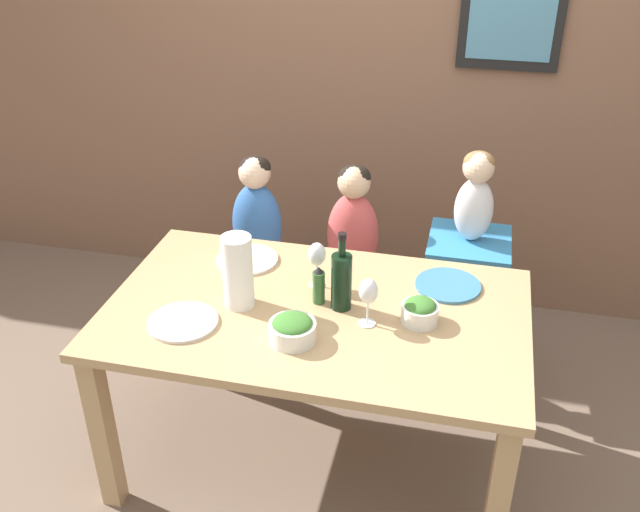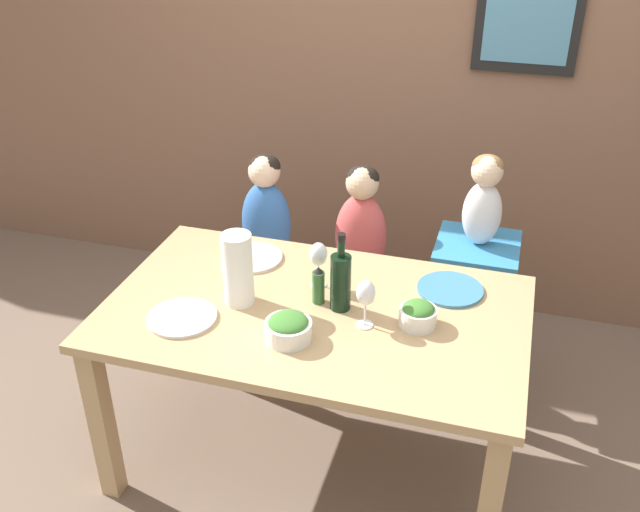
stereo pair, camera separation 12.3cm
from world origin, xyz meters
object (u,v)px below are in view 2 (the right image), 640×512
(chair_far_center, at_px, (360,288))
(wine_bottle, at_px, (341,280))
(paper_towel_roll, at_px, (238,269))
(dinner_plate_front_left, at_px, (182,317))
(wine_glass_near, at_px, (366,294))
(dinner_plate_back_right, at_px, (450,289))
(wine_glass_far, at_px, (318,255))
(person_baby_right, at_px, (484,197))
(chair_far_left, at_px, (269,273))
(person_child_left, at_px, (266,211))
(chair_right_highchair, at_px, (474,274))
(dinner_plate_back_left, at_px, (252,258))
(salad_bowl_large, at_px, (288,328))
(person_child_center, at_px, (362,224))
(salad_bowl_small, at_px, (418,314))

(chair_far_center, height_order, wine_bottle, wine_bottle)
(paper_towel_roll, distance_m, dinner_plate_front_left, 0.26)
(paper_towel_roll, distance_m, wine_glass_near, 0.47)
(wine_glass_near, xyz_separation_m, dinner_plate_back_right, (0.25, 0.30, -0.12))
(wine_bottle, distance_m, wine_glass_far, 0.17)
(person_baby_right, xyz_separation_m, paper_towel_roll, (-0.78, -0.73, -0.06))
(chair_far_left, distance_m, wine_glass_near, 1.09)
(person_child_left, bearing_deg, chair_right_highchair, -0.05)
(chair_far_left, height_order, wine_glass_far, wine_glass_far)
(chair_far_center, xyz_separation_m, person_child_left, (-0.45, 0.00, 0.33))
(chair_far_center, xyz_separation_m, person_baby_right, (0.50, 0.00, 0.53))
(chair_right_highchair, distance_m, dinner_plate_back_left, 0.97)
(chair_far_left, xyz_separation_m, wine_bottle, (0.53, -0.67, 0.45))
(person_child_left, relative_size, wine_bottle, 1.76)
(chair_far_center, distance_m, salad_bowl_large, 0.97)
(wine_bottle, xyz_separation_m, dinner_plate_front_left, (-0.51, -0.22, -0.11))
(chair_far_center, relative_size, person_child_center, 0.86)
(chair_right_highchair, height_order, wine_bottle, wine_bottle)
(person_baby_right, bearing_deg, person_child_left, -179.98)
(chair_right_highchair, height_order, wine_glass_near, wine_glass_near)
(person_child_left, height_order, person_baby_right, person_baby_right)
(chair_far_center, height_order, chair_right_highchair, chair_right_highchair)
(wine_glass_far, bearing_deg, dinner_plate_back_left, 160.19)
(paper_towel_roll, relative_size, salad_bowl_small, 2.10)
(person_child_center, relative_size, person_baby_right, 1.34)
(salad_bowl_large, bearing_deg, dinner_plate_back_left, 124.03)
(dinner_plate_front_left, height_order, dinner_plate_back_right, same)
(chair_right_highchair, relative_size, person_child_center, 1.32)
(person_child_left, bearing_deg, salad_bowl_small, -40.49)
(dinner_plate_back_right, bearing_deg, person_child_center, 135.02)
(chair_right_highchair, bearing_deg, chair_far_center, -180.00)
(chair_right_highchair, xyz_separation_m, paper_towel_roll, (-0.78, -0.73, 0.31))
(dinner_plate_back_right, bearing_deg, salad_bowl_large, -136.60)
(wine_glass_far, distance_m, salad_bowl_small, 0.43)
(paper_towel_roll, distance_m, salad_bowl_large, 0.30)
(dinner_plate_back_left, bearing_deg, chair_far_center, 51.07)
(person_child_center, relative_size, salad_bowl_small, 4.05)
(paper_towel_roll, bearing_deg, wine_bottle, 10.43)
(salad_bowl_large, bearing_deg, wine_glass_near, 33.16)
(chair_far_center, bearing_deg, person_child_center, 90.00)
(person_child_left, bearing_deg, salad_bowl_large, -65.25)
(chair_far_left, bearing_deg, wine_bottle, -51.50)
(person_child_left, xyz_separation_m, dinner_plate_back_left, (0.10, -0.43, 0.01))
(dinner_plate_front_left, bearing_deg, wine_glass_far, 41.42)
(chair_far_center, distance_m, dinner_plate_back_left, 0.65)
(paper_towel_roll, xyz_separation_m, wine_glass_near, (0.47, -0.01, -0.01))
(wine_bottle, bearing_deg, person_child_center, 96.92)
(chair_far_left, xyz_separation_m, person_baby_right, (0.95, 0.00, 0.53))
(chair_far_center, bearing_deg, paper_towel_roll, -110.75)
(person_baby_right, xyz_separation_m, wine_glass_near, (-0.31, -0.75, -0.06))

